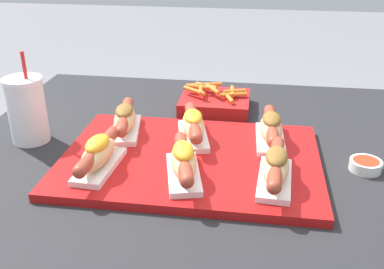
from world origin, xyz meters
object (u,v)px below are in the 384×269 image
Objects in this scene: serving_tray at (191,160)px; hot_dog_4 at (193,125)px; hot_dog_1 at (183,161)px; drink_cup at (27,110)px; sauce_bowl at (366,165)px; hot_dog_5 at (271,128)px; hot_dog_2 at (276,167)px; hot_dog_3 at (125,119)px; hot_dog_0 at (98,154)px; fries_basket at (215,102)px.

serving_tray is 2.79× the size of hot_dog_4.
drink_cup is at bearing 159.72° from hot_dog_1.
drink_cup reaches higher than sauce_bowl.
hot_dog_5 is (0.17, 0.18, -0.00)m from hot_dog_1.
hot_dog_5 is 0.55m from drink_cup.
hot_dog_1 is at bearing -133.07° from hot_dog_5.
hot_dog_4 is 0.37m from sauce_bowl.
hot_dog_2 is 1.02× the size of hot_dog_4.
hot_dog_2 reaches higher than sauce_bowl.
hot_dog_5 reaches higher than hot_dog_3.
hot_dog_5 is at bearing 27.02° from hot_dog_0.
hot_dog_2 is at bearing 1.50° from hot_dog_1.
hot_dog_0 is 0.34m from hot_dog_2.
hot_dog_3 is (-0.17, 0.18, -0.00)m from hot_dog_1.
hot_dog_4 reaches higher than sauce_bowl.
fries_basket is (0.19, 0.39, -0.03)m from hot_dog_0.
hot_dog_3 is (-0.34, 0.17, -0.00)m from hot_dog_2.
hot_dog_0 is 0.23m from hot_dog_4.
hot_dog_5 reaches higher than fries_basket.
serving_tray is at bearing -176.13° from sauce_bowl.
hot_dog_1 is (0.17, -0.01, 0.00)m from hot_dog_0.
hot_dog_0 is 0.38m from hot_dog_5.
drink_cup is (-0.74, 0.03, 0.06)m from sauce_bowl.
hot_dog_1 is 2.96× the size of sauce_bowl.
hot_dog_3 reaches higher than fries_basket.
hot_dog_4 is at bearing 44.75° from hot_dog_0.
fries_basket is at bearing 86.47° from serving_tray.
hot_dog_0 is 0.44m from fries_basket.
serving_tray is at bearing 89.51° from hot_dog_1.
hot_dog_1 reaches higher than hot_dog_2.
hot_dog_0 is at bearing -32.46° from drink_cup.
serving_tray is at bearing -150.97° from hot_dog_5.
drink_cup reaches higher than hot_dog_2.
hot_dog_5 is at bearing 2.88° from hot_dog_4.
hot_dog_5 is (0.16, 0.09, 0.04)m from serving_tray.
hot_dog_2 and hot_dog_5 have the same top height.
hot_dog_4 is (0.16, 0.16, -0.00)m from hot_dog_0.
hot_dog_2 is (0.34, -0.00, -0.00)m from hot_dog_0.
serving_tray is 0.19m from hot_dog_5.
hot_dog_5 is 0.21m from sauce_bowl.
hot_dog_5 is 0.27m from fries_basket.
sauce_bowl is at bearing 3.87° from serving_tray.
hot_dog_4 is at bearing -177.12° from hot_dog_5.
hot_dog_5 is (0.33, -0.00, 0.00)m from hot_dog_3.
hot_dog_0 reaches higher than sauce_bowl.
drink_cup is (-0.21, 0.13, 0.02)m from hot_dog_0.
sauce_bowl is (0.36, 0.02, 0.00)m from serving_tray.
hot_dog_4 is 2.96× the size of sauce_bowl.
hot_dog_2 is at bearing -87.73° from hot_dog_5.
hot_dog_0 is at bearing -91.28° from hot_dog_3.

